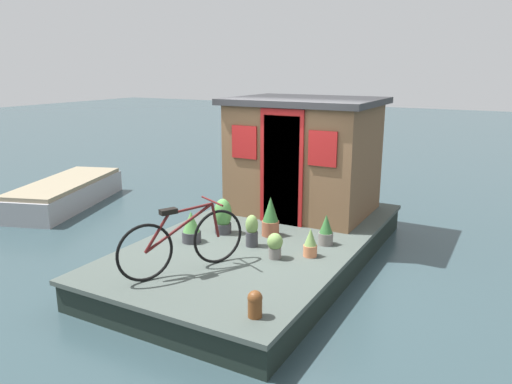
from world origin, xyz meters
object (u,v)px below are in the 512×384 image
potted_plant_geranium (191,227)px  potted_plant_lavender (326,230)px  houseboat_cabin (304,155)px  potted_plant_basil (270,217)px  potted_plant_sage (275,245)px  potted_plant_ivy (310,243)px  dinghy_boat (65,193)px  potted_plant_succulent (252,231)px  bicycle (183,241)px  potted_plant_mint (223,217)px  mooring_bollard (255,303)px

potted_plant_geranium → potted_plant_lavender: size_ratio=1.04×
houseboat_cabin → potted_plant_basil: 1.60m
potted_plant_sage → potted_plant_lavender: potted_plant_lavender is taller
potted_plant_basil → potted_plant_ivy: size_ratio=1.54×
potted_plant_sage → dinghy_boat: (1.42, 5.60, -0.33)m
dinghy_boat → potted_plant_succulent: bearing=-102.9°
potted_plant_basil → houseboat_cabin: bearing=4.3°
potted_plant_succulent → dinghy_boat: potted_plant_succulent is taller
bicycle → potted_plant_basil: (1.66, -0.32, -0.11)m
potted_plant_mint → dinghy_boat: 4.59m
bicycle → potted_plant_sage: (0.90, -0.78, -0.20)m
potted_plant_basil → bicycle: bearing=169.1°
houseboat_cabin → potted_plant_basil: size_ratio=4.10×
bicycle → potted_plant_succulent: size_ratio=3.36×
potted_plant_ivy → mooring_bollard: 1.76m
potted_plant_ivy → mooring_bollard: potted_plant_ivy is taller
dinghy_boat → mooring_bollard: bearing=-115.3°
potted_plant_lavender → potted_plant_succulent: 1.03m
houseboat_cabin → dinghy_boat: 5.22m
potted_plant_mint → bicycle: bearing=-166.4°
houseboat_cabin → potted_plant_geranium: (-2.22, 0.75, -0.75)m
houseboat_cabin → mooring_bollard: (-3.67, -1.08, -0.82)m
potted_plant_geranium → dinghy_boat: bearing=71.4°
potted_plant_lavender → houseboat_cabin: bearing=34.2°
bicycle → potted_plant_geranium: size_ratio=3.34×
bicycle → dinghy_boat: 5.38m
potted_plant_sage → potted_plant_basil: size_ratio=0.58×
bicycle → potted_plant_basil: bicycle is taller
potted_plant_succulent → dinghy_boat: size_ratio=0.14×
bicycle → potted_plant_ivy: bearing=-44.1°
houseboat_cabin → potted_plant_mint: bearing=161.7°
potted_plant_mint → dinghy_boat: (0.91, 4.48, -0.41)m
bicycle → potted_plant_ivy: bicycle is taller
potted_plant_succulent → potted_plant_lavender: bearing=-57.8°
potted_plant_succulent → dinghy_boat: 5.27m
potted_plant_mint → potted_plant_succulent: bearing=-112.7°
bicycle → potted_plant_basil: size_ratio=2.56×
potted_plant_mint → potted_plant_ivy: 1.51m
houseboat_cabin → potted_plant_basil: (-1.44, -0.11, -0.69)m
potted_plant_basil → potted_plant_succulent: 0.52m
dinghy_boat → potted_plant_geranium: bearing=-108.6°
bicycle → potted_plant_lavender: 2.07m
potted_plant_lavender → dinghy_boat: 6.04m
mooring_bollard → bicycle: bearing=66.4°
potted_plant_sage → potted_plant_ivy: potted_plant_ivy is taller
houseboat_cabin → potted_plant_sage: (-2.20, -0.56, -0.79)m
potted_plant_sage → potted_plant_basil: bearing=30.9°
bicycle → houseboat_cabin: bearing=-3.9°
houseboat_cabin → potted_plant_sage: size_ratio=7.10×
potted_plant_succulent → potted_plant_ivy: 0.86m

